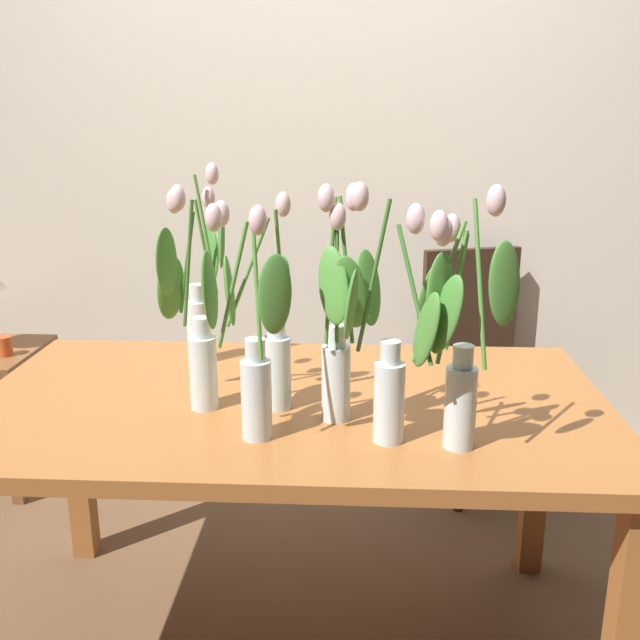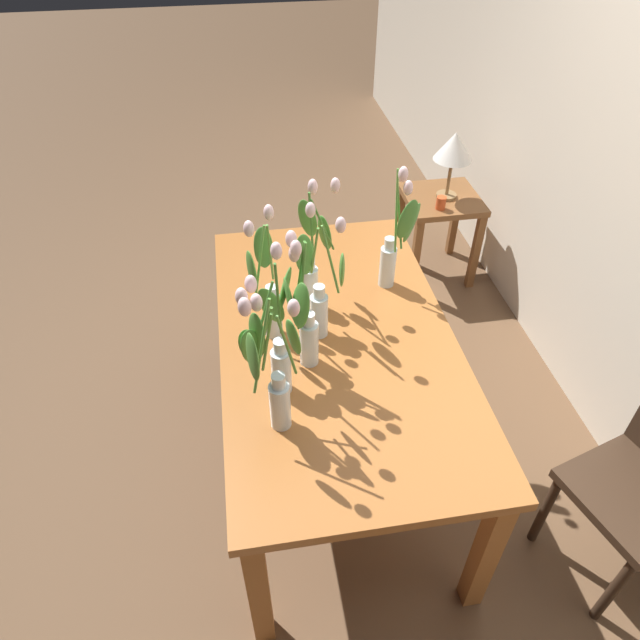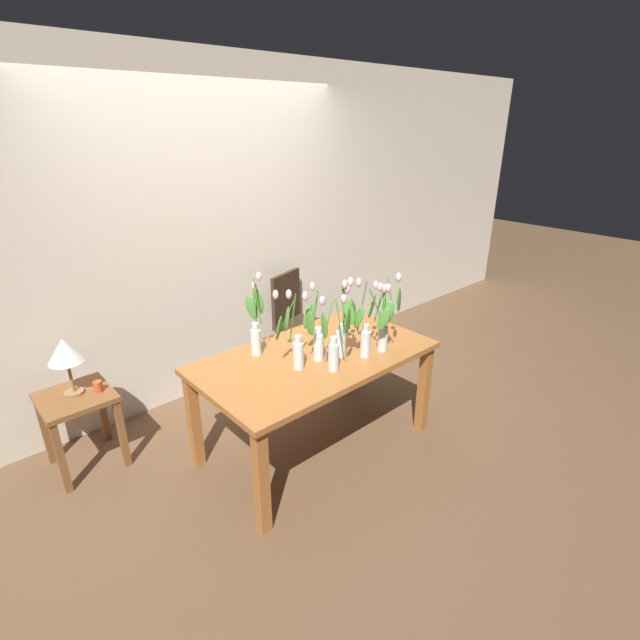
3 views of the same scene
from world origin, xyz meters
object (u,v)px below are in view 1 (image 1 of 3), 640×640
Objects in this scene: tulip_vase_2 at (269,339)px; dining_chair at (478,354)px; tulip_vase_3 at (456,348)px; pillar_candle at (5,346)px; tulip_vase_1 at (204,298)px; tulip_vase_5 at (251,360)px; tulip_vase_6 at (341,335)px; tulip_vase_4 at (193,334)px; tulip_vase_0 at (391,363)px; dining_table at (291,430)px.

tulip_vase_2 is 0.56× the size of dining_chair.
tulip_vase_3 is 7.57× the size of pillar_candle.
pillar_candle is (-1.55, 1.11, -0.38)m from tulip_vase_3.
tulip_vase_1 is 1.11m from pillar_candle.
tulip_vase_1 reaches higher than tulip_vase_5.
pillar_candle is at bearing -174.10° from dining_chair.
tulip_vase_6 is (0.17, -0.09, 0.04)m from tulip_vase_2.
tulip_vase_2 is 0.19m from tulip_vase_4.
tulip_vase_1 is at bearing 139.13° from tulip_vase_3.
tulip_vase_0 reaches higher than tulip_vase_6.
tulip_vase_6 is at bearing -13.98° from tulip_vase_4.
tulip_vase_0 is 0.15m from tulip_vase_6.
dining_table is 1.21m from dining_chair.
dining_table is at bearing -35.28° from pillar_candle.
tulip_vase_1 is 1.10× the size of tulip_vase_2.
dining_table is 0.36m from tulip_vase_6.
dining_chair is at bearing 72.15° from tulip_vase_0.
tulip_vase_6 is 1.67m from pillar_candle.
pillar_candle is (-1.30, 0.98, -0.37)m from tulip_vase_6.
tulip_vase_2 is (0.23, -0.34, -0.01)m from tulip_vase_1.
tulip_vase_1 is at bearing 133.87° from tulip_vase_0.
tulip_vase_2 is at bearing 145.55° from tulip_vase_0.
tulip_vase_1 reaches higher than tulip_vase_2.
dining_table is 3.06× the size of tulip_vase_5.
tulip_vase_0 reaches higher than dining_chair.
dining_chair is at bearing 57.24° from tulip_vase_2.
tulip_vase_5 reaches higher than dining_table.
tulip_vase_1 reaches higher than dining_table.
pillar_candle is (-1.11, 1.08, -0.34)m from tulip_vase_5.
tulip_vase_0 is at bearing -46.13° from tulip_vase_1.
tulip_vase_1 is 1.00× the size of tulip_vase_3.
tulip_vase_2 is 0.19m from tulip_vase_5.
tulip_vase_4 is at bearing -43.28° from pillar_candle.
tulip_vase_0 is 0.74m from tulip_vase_1.
tulip_vase_3 is at bearing -36.64° from dining_table.
tulip_vase_4 reaches higher than dining_table.
pillar_candle is at bearing 144.72° from dining_table.
dining_table is at bearing 52.07° from tulip_vase_2.
tulip_vase_4 is at bearing 157.62° from tulip_vase_0.
tulip_vase_1 and tulip_vase_3 have the same top height.
pillar_candle is (-1.17, 0.83, -0.06)m from dining_table.
tulip_vase_1 is (-0.28, 0.28, 0.28)m from dining_table.
tulip_vase_3 is at bearing -27.92° from tulip_vase_6.
dining_table is 0.38m from tulip_vase_5.
tulip_vase_4 is 1.34m from pillar_candle.
tulip_vase_1 is 0.86m from tulip_vase_3.
tulip_vase_3 is at bearing -40.87° from tulip_vase_1.
tulip_vase_2 is at bearing 0.44° from tulip_vase_4.
tulip_vase_6 is (0.13, -0.15, 0.30)m from dining_table.
tulip_vase_5 is 0.22m from tulip_vase_6.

